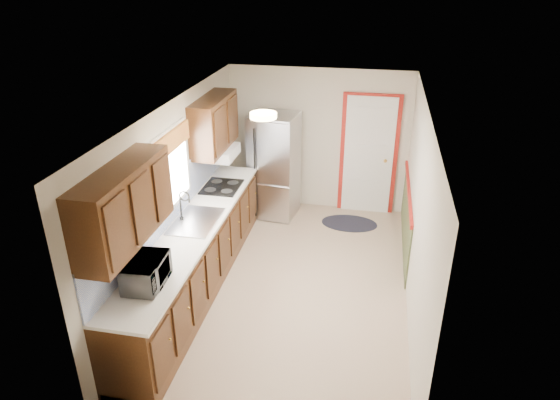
% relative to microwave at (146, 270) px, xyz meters
% --- Properties ---
extents(room_shell, '(3.20, 5.20, 2.52)m').
position_rel_microwave_xyz_m(room_shell, '(1.20, 1.59, 0.08)').
color(room_shell, tan).
rests_on(room_shell, ground).
extents(kitchen_run, '(0.63, 4.00, 2.20)m').
position_rel_microwave_xyz_m(kitchen_run, '(-0.04, 1.30, -0.31)').
color(kitchen_run, '#361C0C').
rests_on(kitchen_run, ground).
extents(back_wall_trim, '(1.12, 2.30, 2.08)m').
position_rel_microwave_xyz_m(back_wall_trim, '(2.19, 3.80, -0.23)').
color(back_wall_trim, maroon).
rests_on(back_wall_trim, ground).
extents(ceiling_fixture, '(0.30, 0.30, 0.06)m').
position_rel_microwave_xyz_m(ceiling_fixture, '(0.90, 1.39, 1.24)').
color(ceiling_fixture, '#FFD88C').
rests_on(ceiling_fixture, room_shell).
extents(microwave, '(0.32, 0.54, 0.35)m').
position_rel_microwave_xyz_m(microwave, '(0.00, 0.00, 0.00)').
color(microwave, white).
rests_on(microwave, kitchen_run).
extents(refrigerator, '(0.80, 0.77, 1.73)m').
position_rel_microwave_xyz_m(refrigerator, '(0.54, 3.64, -0.25)').
color(refrigerator, '#B7B7BC').
rests_on(refrigerator, ground).
extents(rug, '(0.91, 0.59, 0.01)m').
position_rel_microwave_xyz_m(rug, '(1.83, 3.49, -1.11)').
color(rug, black).
rests_on(rug, ground).
extents(cooktop, '(0.51, 0.62, 0.02)m').
position_rel_microwave_xyz_m(cooktop, '(0.01, 2.47, -0.17)').
color(cooktop, black).
rests_on(cooktop, kitchen_run).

